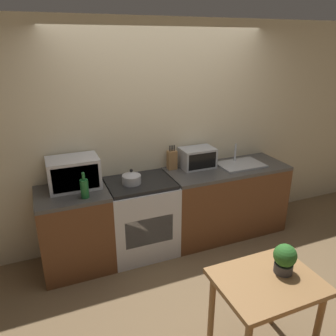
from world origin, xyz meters
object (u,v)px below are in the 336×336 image
kettle (132,178)px  microwave (74,173)px  stove_range (141,217)px  dining_table (266,294)px  toaster_oven (197,158)px  bottle (84,188)px

kettle → microwave: size_ratio=0.39×
stove_range → dining_table: size_ratio=1.20×
microwave → toaster_oven: 1.47m
kettle → dining_table: bearing=-73.1°
bottle → dining_table: (1.04, -1.53, -0.38)m
kettle → bottle: (-0.53, -0.16, 0.03)m
stove_range → kettle: kettle is taller
dining_table → stove_range: bearing=103.7°
stove_range → microwave: (-0.68, 0.11, 0.62)m
dining_table → bottle: bearing=124.1°
toaster_oven → microwave: bearing=-178.5°
stove_range → bottle: bottle is taller
microwave → stove_range: bearing=-9.4°
dining_table → kettle: bearing=106.9°
stove_range → dining_table: (0.42, -1.71, 0.17)m
stove_range → bottle: bearing=-164.2°
kettle → toaster_oven: toaster_oven is taller
kettle → stove_range: bearing=11.3°
bottle → kettle: bearing=16.6°
stove_range → dining_table: stove_range is taller
kettle → toaster_oven: bearing=10.8°
microwave → dining_table: size_ratio=0.70×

